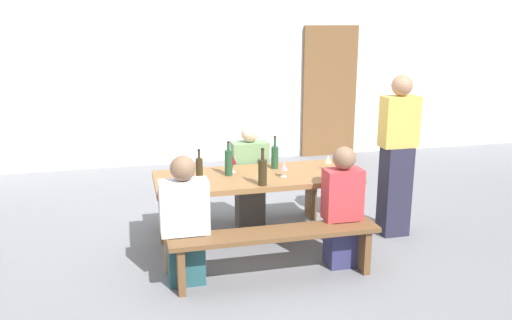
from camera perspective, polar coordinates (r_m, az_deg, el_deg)
name	(u,v)px	position (r m, az deg, el deg)	size (l,w,h in m)	color
ground_plane	(256,247)	(5.40, 0.00, -9.28)	(24.00, 24.00, 0.00)	slate
back_wall	(202,59)	(8.38, -5.76, 10.64)	(14.00, 0.20, 3.20)	silver
wooden_door	(330,92)	(8.83, 7.84, 7.19)	(0.90, 0.06, 2.10)	brown
tasting_table	(256,183)	(5.16, 0.00, -2.49)	(1.93, 0.79, 0.75)	olive
bench_near	(275,242)	(4.64, 2.06, -8.73)	(1.83, 0.30, 0.45)	brown
bench_far	(241,192)	(5.90, -1.60, -3.47)	(1.83, 0.30, 0.45)	brown
wine_bottle_0	(199,169)	(4.96, -6.05, -0.94)	(0.06, 0.06, 0.30)	#332814
wine_bottle_1	(263,171)	(4.79, 0.70, -1.21)	(0.08, 0.08, 0.34)	#332814
wine_bottle_2	(229,162)	(5.10, -2.94, -0.22)	(0.07, 0.07, 0.33)	#234C2D
wine_bottle_3	(275,157)	(5.34, 2.02, 0.37)	(0.07, 0.07, 0.33)	#234C2D
wine_glass_0	(233,160)	(5.20, -2.49, -0.03)	(0.08, 0.08, 0.17)	silver
wine_glass_1	(180,161)	(5.25, -8.10, -0.06)	(0.07, 0.07, 0.16)	silver
wine_glass_2	(284,166)	(5.06, 2.97, -0.65)	(0.08, 0.08, 0.15)	silver
wine_glass_3	(328,160)	(5.33, 7.69, 0.03)	(0.07, 0.07, 0.15)	silver
seated_guest_near_0	(185,224)	(4.58, -7.58, -6.72)	(0.41, 0.24, 1.12)	#26555B
seated_guest_near_1	(342,209)	(4.91, 9.14, -5.19)	(0.34, 0.24, 1.12)	navy
seated_guest_far_0	(250,180)	(5.72, -0.66, -2.16)	(0.38, 0.24, 1.13)	#4A433C
standing_host	(397,159)	(5.66, 14.77, 0.13)	(0.37, 0.24, 1.67)	#29273B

